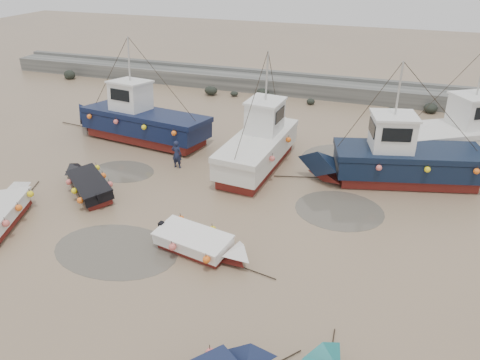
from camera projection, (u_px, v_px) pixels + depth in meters
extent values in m
plane|color=#8E7558|center=(236.00, 242.00, 19.50)|extent=(120.00, 120.00, 0.00)
cube|color=slate|center=(328.00, 90.00, 37.74)|extent=(60.00, 2.20, 1.20)
cube|color=slate|center=(332.00, 77.00, 38.43)|extent=(60.00, 0.60, 0.25)
ellipsoid|color=black|center=(391.00, 111.00, 33.86)|extent=(0.84, 0.86, 0.51)
ellipsoid|color=black|center=(431.00, 108.00, 34.33)|extent=(0.98, 1.07, 0.72)
ellipsoid|color=black|center=(263.00, 92.00, 38.07)|extent=(0.99, 0.80, 0.58)
ellipsoid|color=black|center=(68.00, 77.00, 42.92)|extent=(0.65, 0.64, 0.43)
ellipsoid|color=black|center=(458.00, 115.00, 33.34)|extent=(0.61, 0.47, 0.46)
ellipsoid|color=black|center=(271.00, 95.00, 37.74)|extent=(0.61, 0.53, 0.32)
ellipsoid|color=black|center=(478.00, 114.00, 33.47)|extent=(0.67, 0.55, 0.43)
ellipsoid|color=black|center=(211.00, 91.00, 38.33)|extent=(1.09, 0.88, 0.72)
ellipsoid|color=black|center=(234.00, 94.00, 38.09)|extent=(0.65, 0.60, 0.37)
ellipsoid|color=black|center=(456.00, 116.00, 32.87)|extent=(0.88, 0.64, 0.62)
ellipsoid|color=black|center=(311.00, 102.00, 36.17)|extent=(0.64, 0.62, 0.48)
ellipsoid|color=black|center=(70.00, 75.00, 42.94)|extent=(1.10, 0.87, 0.86)
ellipsoid|color=black|center=(431.00, 111.00, 34.27)|extent=(0.55, 0.45, 0.29)
cylinder|color=#565045|center=(116.00, 250.00, 18.97)|extent=(5.29, 5.29, 0.01)
cylinder|color=#565045|center=(339.00, 210.00, 21.85)|extent=(4.14, 4.14, 0.01)
cylinder|color=#565045|center=(123.00, 171.00, 25.57)|extent=(3.52, 3.52, 0.01)
cylinder|color=#565045|center=(346.00, 160.00, 26.90)|extent=(5.13, 5.13, 0.01)
cube|color=maroon|center=(1.00, 223.00, 20.52)|extent=(2.44, 3.94, 0.30)
pyramid|color=silver|center=(20.00, 182.00, 22.25)|extent=(1.63, 1.17, 0.90)
cylinder|color=black|center=(32.00, 190.00, 23.53)|extent=(0.71, 1.90, 0.04)
sphere|color=orange|center=(9.00, 226.00, 19.45)|extent=(0.30, 0.30, 0.30)
sphere|color=orange|center=(22.00, 210.00, 20.59)|extent=(0.30, 0.30, 0.30)
sphere|color=orange|center=(33.00, 196.00, 21.73)|extent=(0.30, 0.30, 0.30)
pyramid|color=#131B39|center=(249.00, 354.00, 12.92)|extent=(1.67, 1.53, 0.90)
sphere|color=orange|center=(211.00, 352.00, 13.42)|extent=(0.30, 0.30, 0.30)
pyramid|color=#186B6B|center=(331.00, 351.00, 13.04)|extent=(1.46, 0.79, 0.90)
cylinder|color=black|center=(331.00, 353.00, 14.18)|extent=(0.16, 2.00, 0.04)
cube|color=maroon|center=(92.00, 192.00, 23.15)|extent=(3.20, 2.91, 0.30)
cube|color=black|center=(91.00, 185.00, 22.98)|extent=(3.50, 3.21, 0.45)
pyramid|color=black|center=(79.00, 162.00, 24.35)|extent=(1.41, 1.50, 0.90)
cube|color=brown|center=(90.00, 182.00, 22.91)|extent=(2.91, 2.66, 0.10)
cube|color=black|center=(90.00, 180.00, 22.87)|extent=(3.60, 3.30, 0.07)
cube|color=black|center=(101.00, 197.00, 21.54)|extent=(0.28, 0.28, 0.35)
cylinder|color=black|center=(77.00, 172.00, 25.45)|extent=(1.57, 1.30, 0.04)
sphere|color=orange|center=(81.00, 199.00, 21.53)|extent=(0.30, 0.30, 0.30)
sphere|color=orange|center=(112.00, 186.00, 22.68)|extent=(0.30, 0.30, 0.30)
sphere|color=orange|center=(75.00, 189.00, 22.36)|extent=(0.30, 0.30, 0.30)
sphere|color=orange|center=(105.00, 177.00, 23.51)|extent=(0.30, 0.30, 0.30)
sphere|color=orange|center=(70.00, 180.00, 23.19)|extent=(0.30, 0.30, 0.30)
sphere|color=orange|center=(99.00, 169.00, 24.34)|extent=(0.30, 0.30, 0.30)
cube|color=maroon|center=(194.00, 248.00, 18.89)|extent=(3.00, 1.71, 0.30)
cube|color=white|center=(194.00, 240.00, 18.72)|extent=(3.24, 1.95, 0.45)
pyramid|color=white|center=(234.00, 244.00, 17.67)|extent=(0.97, 1.50, 0.90)
cube|color=brown|center=(194.00, 236.00, 18.65)|extent=(2.71, 1.59, 0.10)
cube|color=white|center=(194.00, 234.00, 18.61)|extent=(3.32, 2.02, 0.07)
cube|color=black|center=(163.00, 225.00, 19.36)|extent=(0.22, 0.25, 0.35)
cylinder|color=black|center=(252.00, 271.00, 17.72)|extent=(1.97, 0.43, 0.04)
sphere|color=orange|center=(182.00, 220.00, 19.85)|extent=(0.30, 0.30, 0.30)
sphere|color=orange|center=(173.00, 245.00, 18.23)|extent=(0.30, 0.30, 0.30)
sphere|color=orange|center=(213.00, 231.00, 19.12)|extent=(0.30, 0.30, 0.30)
sphere|color=orange|center=(207.00, 257.00, 17.50)|extent=(0.30, 0.30, 0.30)
cube|color=maroon|center=(146.00, 137.00, 29.44)|extent=(7.65, 3.34, 0.55)
cube|color=#0E1634|center=(145.00, 125.00, 29.11)|extent=(8.24, 3.83, 0.95)
pyramid|color=#0E1634|center=(88.00, 104.00, 30.62)|extent=(1.78, 2.97, 1.40)
cube|color=brown|center=(144.00, 117.00, 28.87)|extent=(8.04, 3.70, 0.08)
cube|color=#0E1634|center=(144.00, 115.00, 28.81)|extent=(8.42, 3.91, 0.30)
cube|color=white|center=(128.00, 98.00, 28.81)|extent=(2.24, 2.21, 1.70)
cube|color=white|center=(127.00, 83.00, 28.40)|extent=(2.42, 2.39, 0.12)
cube|color=black|center=(115.00, 92.00, 29.11)|extent=(0.27, 1.66, 0.68)
cylinder|color=#B7B7B2|center=(124.00, 61.00, 27.79)|extent=(0.10, 0.10, 2.60)
cylinder|color=black|center=(79.00, 126.00, 31.87)|extent=(2.98, 0.45, 0.05)
sphere|color=#E4655F|center=(173.00, 136.00, 26.45)|extent=(0.30, 0.30, 0.30)
sphere|color=#E4655F|center=(186.00, 118.00, 29.30)|extent=(0.30, 0.30, 0.30)
sphere|color=#E4655F|center=(143.00, 130.00, 27.31)|extent=(0.30, 0.30, 0.30)
sphere|color=#E4655F|center=(159.00, 113.00, 30.16)|extent=(0.30, 0.30, 0.30)
sphere|color=#E4655F|center=(115.00, 125.00, 28.16)|extent=(0.30, 0.30, 0.30)
sphere|color=#E4655F|center=(133.00, 108.00, 31.01)|extent=(0.30, 0.30, 0.30)
sphere|color=#E4655F|center=(88.00, 120.00, 29.02)|extent=(0.30, 0.30, 0.30)
cube|color=maroon|center=(257.00, 163.00, 25.84)|extent=(2.40, 6.59, 0.55)
cube|color=silver|center=(257.00, 151.00, 25.50)|extent=(2.78, 7.08, 0.95)
pyramid|color=silver|center=(281.00, 116.00, 28.50)|extent=(2.46, 1.56, 1.40)
cube|color=brown|center=(257.00, 142.00, 25.27)|extent=(2.68, 6.92, 0.08)
cube|color=silver|center=(257.00, 140.00, 25.20)|extent=(2.84, 7.24, 0.30)
cube|color=white|center=(264.00, 117.00, 25.55)|extent=(1.78, 2.09, 1.70)
cube|color=white|center=(264.00, 101.00, 25.13)|extent=(1.92, 2.26, 0.12)
cube|color=black|center=(270.00, 107.00, 26.27)|extent=(1.42, 0.13, 0.68)
cylinder|color=#B7B7B2|center=(265.00, 76.00, 24.52)|extent=(0.10, 0.10, 2.60)
cylinder|color=black|center=(285.00, 136.00, 30.19)|extent=(0.22, 3.00, 0.05)
sphere|color=#E4655F|center=(213.00, 161.00, 23.51)|extent=(0.30, 0.30, 0.30)
sphere|color=#E4655F|center=(272.00, 158.00, 23.75)|extent=(0.30, 0.30, 0.30)
sphere|color=#E4655F|center=(235.00, 141.00, 25.79)|extent=(0.30, 0.30, 0.30)
sphere|color=#E4655F|center=(288.00, 140.00, 26.02)|extent=(0.30, 0.30, 0.30)
sphere|color=#E4655F|center=(253.00, 125.00, 28.07)|extent=(0.30, 0.30, 0.30)
cube|color=maroon|center=(405.00, 177.00, 24.33)|extent=(7.06, 3.84, 0.55)
cube|color=black|center=(407.00, 164.00, 23.99)|extent=(7.63, 4.34, 0.95)
pyramid|color=black|center=(327.00, 149.00, 23.99)|extent=(2.04, 2.89, 1.40)
cube|color=brown|center=(409.00, 155.00, 23.76)|extent=(7.45, 4.20, 0.08)
cube|color=black|center=(409.00, 152.00, 23.69)|extent=(7.81, 4.43, 0.30)
cube|color=white|center=(392.00, 134.00, 23.33)|extent=(2.40, 2.27, 1.70)
cube|color=white|center=(395.00, 116.00, 22.92)|extent=(2.59, 2.45, 0.12)
cube|color=black|center=(372.00, 128.00, 23.29)|extent=(0.44, 1.52, 0.68)
cylinder|color=#B7B7B2|center=(399.00, 89.00, 22.31)|extent=(0.10, 0.10, 2.60)
cylinder|color=black|center=(302.00, 177.00, 24.84)|extent=(2.92, 0.80, 0.05)
sphere|color=#E4655F|center=(476.00, 172.00, 22.35)|extent=(0.30, 0.30, 0.30)
sphere|color=#E4655F|center=(435.00, 148.00, 24.97)|extent=(0.30, 0.30, 0.30)
sphere|color=#E4655F|center=(427.00, 170.00, 22.52)|extent=(0.30, 0.30, 0.30)
sphere|color=#E4655F|center=(391.00, 147.00, 25.14)|extent=(0.30, 0.30, 0.30)
sphere|color=#E4655F|center=(379.00, 168.00, 22.69)|extent=(0.30, 0.30, 0.30)
sphere|color=#E4655F|center=(348.00, 145.00, 25.31)|extent=(0.30, 0.30, 0.30)
cube|color=maroon|center=(450.00, 153.00, 27.16)|extent=(6.93, 5.63, 0.55)
cube|color=silver|center=(452.00, 141.00, 26.82)|extent=(7.57, 6.26, 0.95)
cube|color=brown|center=(454.00, 132.00, 26.59)|extent=(7.38, 6.07, 0.08)
cube|color=silver|center=(455.00, 130.00, 26.52)|extent=(7.74, 6.40, 0.30)
cube|color=white|center=(473.00, 113.00, 26.27)|extent=(2.80, 2.82, 1.70)
cube|color=white|center=(477.00, 97.00, 25.86)|extent=(3.02, 3.05, 0.12)
sphere|color=#E4655F|center=(394.00, 129.00, 27.51)|extent=(0.30, 0.30, 0.30)
sphere|color=#E4655F|center=(449.00, 148.00, 24.99)|extent=(0.30, 0.30, 0.30)
sphere|color=#E4655F|center=(437.00, 126.00, 28.06)|extent=(0.30, 0.30, 0.30)
sphere|color=#E4655F|center=(478.00, 122.00, 28.60)|extent=(0.30, 0.30, 0.30)
imported|color=#181E37|center=(178.00, 167.00, 26.02)|extent=(0.58, 0.38, 1.59)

